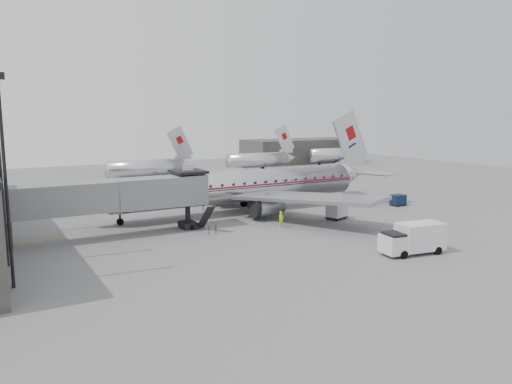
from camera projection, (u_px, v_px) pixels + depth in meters
ground at (277, 225)px, 56.40m from camera, size 160.00×160.00×0.00m
hangar at (301, 151)px, 129.46m from camera, size 30.00×12.00×6.00m
apron_line at (272, 213)px, 63.01m from camera, size 60.00×0.15×0.01m
jet_bridge at (119, 196)px, 50.73m from camera, size 21.00×6.20×7.10m
distant_aircraft_near at (147, 168)px, 91.12m from camera, size 16.39×3.20×10.26m
distant_aircraft_mid at (259, 160)px, 107.30m from camera, size 16.39×3.20×10.26m
distant_aircraft_far at (335, 154)px, 122.49m from camera, size 16.39×3.20×10.26m
airliner at (246, 186)px, 64.05m from camera, size 41.53×38.49×13.14m
service_van at (413, 238)px, 44.60m from camera, size 6.13×3.10×2.76m
baggage_cart_navy at (398, 200)px, 68.21m from camera, size 2.00×1.56×1.52m
baggage_cart_white at (337, 211)px, 59.59m from camera, size 2.79×2.43×1.85m
ramp_worker at (281, 219)px, 55.16m from camera, size 0.68×0.48×1.79m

